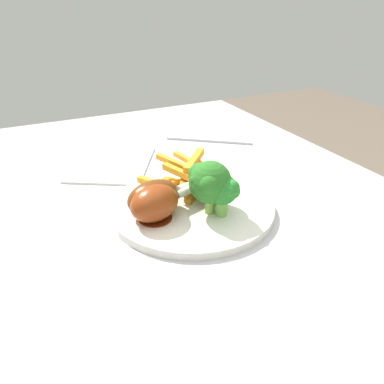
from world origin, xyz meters
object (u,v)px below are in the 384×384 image
object	(u,v)px
dinner_plate	(192,207)
broccoli_floret_front	(209,182)
dining_table	(215,275)
carrot_fries_pile	(190,176)
chicken_drumstick_near	(157,202)
broccoli_floret_middle	(209,183)
broccoli_floret_back	(222,191)
chicken_drumstick_far	(156,197)
fork	(209,140)

from	to	relation	value
dinner_plate	broccoli_floret_front	xyz separation A→B (m)	(0.03, 0.01, 0.06)
dining_table	dinner_plate	size ratio (longest dim) A/B	4.67
carrot_fries_pile	chicken_drumstick_near	xyz separation A→B (m)	(0.07, -0.08, 0.01)
broccoli_floret_middle	broccoli_floret_back	xyz separation A→B (m)	(0.03, 0.00, 0.00)
broccoli_floret_back	chicken_drumstick_far	bearing A→B (deg)	-123.95
broccoli_floret_back	chicken_drumstick_near	world-z (taller)	broccoli_floret_back
chicken_drumstick_far	dining_table	bearing A→B (deg)	65.10
chicken_drumstick_far	fork	bearing A→B (deg)	138.57
broccoli_floret_back	carrot_fries_pile	xyz separation A→B (m)	(-0.10, -0.00, -0.02)
dinner_plate	carrot_fries_pile	world-z (taller)	carrot_fries_pile
chicken_drumstick_near	carrot_fries_pile	bearing A→B (deg)	129.17
broccoli_floret_middle	broccoli_floret_front	bearing A→B (deg)	-27.90
broccoli_floret_middle	chicken_drumstick_far	world-z (taller)	broccoli_floret_middle
chicken_drumstick_far	chicken_drumstick_near	bearing A→B (deg)	-14.67
dinner_plate	broccoli_floret_back	bearing A→B (deg)	24.32
fork	chicken_drumstick_near	bearing A→B (deg)	-93.67
broccoli_floret_back	fork	size ratio (longest dim) A/B	0.33
dining_table	broccoli_floret_middle	bearing A→B (deg)	-162.17
broccoli_floret_middle	carrot_fries_pile	size ratio (longest dim) A/B	0.46
fork	dining_table	bearing A→B (deg)	-79.52
dinner_plate	broccoli_floret_middle	distance (m)	0.05
dinner_plate	broccoli_floret_middle	bearing A→B (deg)	47.30
broccoli_floret_front	chicken_drumstick_near	bearing A→B (deg)	-104.65
dinner_plate	chicken_drumstick_near	xyz separation A→B (m)	(0.01, -0.06, 0.03)
broccoli_floret_back	chicken_drumstick_far	size ratio (longest dim) A/B	0.46
broccoli_floret_front	broccoli_floret_middle	distance (m)	0.02
dinner_plate	broccoli_floret_back	world-z (taller)	broccoli_floret_back
fork	broccoli_floret_front	bearing A→B (deg)	-81.71
carrot_fries_pile	broccoli_floret_back	bearing A→B (deg)	0.41
broccoli_floret_middle	chicken_drumstick_near	bearing A→B (deg)	-91.99
dining_table	chicken_drumstick_far	bearing A→B (deg)	-114.90
broccoli_floret_middle	chicken_drumstick_near	size ratio (longest dim) A/B	0.48
broccoli_floret_front	chicken_drumstick_near	size ratio (longest dim) A/B	0.59
carrot_fries_pile	dining_table	bearing A→B (deg)	1.81
broccoli_floret_front	chicken_drumstick_far	world-z (taller)	broccoli_floret_front
broccoli_floret_front	chicken_drumstick_near	distance (m)	0.08
broccoli_floret_back	dining_table	bearing A→B (deg)	172.66
carrot_fries_pile	chicken_drumstick_far	distance (m)	0.09
dining_table	broccoli_floret_front	size ratio (longest dim) A/B	14.62
dining_table	fork	size ratio (longest dim) A/B	6.15
broccoli_floret_middle	fork	xyz separation A→B (m)	(-0.27, 0.15, -0.05)
chicken_drumstick_far	dinner_plate	bearing A→B (deg)	86.34
broccoli_floret_back	fork	world-z (taller)	broccoli_floret_back
dinner_plate	broccoli_floret_middle	size ratio (longest dim) A/B	3.83
broccoli_floret_middle	chicken_drumstick_near	world-z (taller)	broccoli_floret_middle
broccoli_floret_front	broccoli_floret_back	world-z (taller)	broccoli_floret_front
dining_table	fork	xyz separation A→B (m)	(-0.29, 0.14, 0.11)
dining_table	broccoli_floret_middle	size ratio (longest dim) A/B	17.91
dining_table	chicken_drumstick_near	size ratio (longest dim) A/B	8.64
dinner_plate	broccoli_floret_back	distance (m)	0.07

